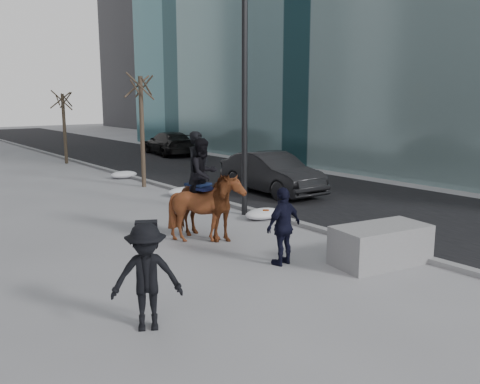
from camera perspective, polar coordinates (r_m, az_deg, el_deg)
ground at (r=11.38m, az=3.72°, el=-8.34°), size 120.00×120.00×0.00m
road at (r=23.23m, az=0.49°, el=1.51°), size 8.00×90.00×0.01m
curb at (r=21.03m, az=-8.14°, el=0.59°), size 0.25×90.00×0.12m
planter at (r=11.86m, az=15.52°, el=-5.72°), size 2.33×1.44×0.87m
car_near at (r=19.70m, az=3.55°, el=2.15°), size 1.88×4.87×1.58m
car_far at (r=33.18m, az=-8.01°, el=5.45°), size 2.84×5.38×1.49m
tree_near at (r=21.28m, az=-10.95°, el=7.25°), size 1.20×1.20×5.01m
tree_far at (r=30.05m, az=-19.13°, el=7.10°), size 1.20×1.20×4.28m
mounted_left at (r=13.24m, az=-4.39°, el=-0.91°), size 1.57×2.38×2.83m
mounted_right at (r=13.10m, az=-3.81°, el=-0.96°), size 1.63×1.78×2.66m
feeder at (r=11.30m, az=4.91°, el=-3.85°), size 1.07×0.91×1.75m
camera_crew at (r=8.31m, az=-10.44°, el=-9.32°), size 1.31×1.11×1.75m
lamppost at (r=15.79m, az=0.67°, el=15.36°), size 0.25×1.05×9.09m
snow_piles at (r=17.34m, az=-2.12°, el=-1.11°), size 1.33×15.73×0.34m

